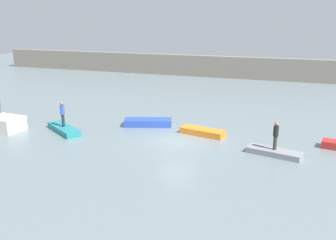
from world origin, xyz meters
TOP-DOWN VIEW (x-y plane):
  - ground_plane at (0.00, 0.00)m, footprint 120.00×120.00m
  - embankment_wall at (0.00, 28.84)m, footprint 80.00×1.20m
  - rowboat_teal at (-8.54, -0.89)m, footprint 3.79×2.93m
  - rowboat_blue at (-3.32, 2.72)m, footprint 3.85×2.37m
  - rowboat_orange at (1.29, 1.97)m, footprint 3.39×1.71m
  - rowboat_grey at (6.47, -0.41)m, footprint 3.44×1.79m
  - person_dark_shirt at (6.47, -0.41)m, footprint 0.32×0.32m
  - person_blue_shirt at (-8.54, -0.89)m, footprint 0.32×0.32m

SIDE VIEW (x-z plane):
  - ground_plane at x=0.00m, z-range 0.00..0.00m
  - rowboat_grey at x=6.47m, z-range 0.00..0.35m
  - rowboat_teal at x=-8.54m, z-range 0.00..0.40m
  - rowboat_orange at x=1.29m, z-range 0.00..0.45m
  - rowboat_blue at x=-3.32m, z-range 0.00..0.54m
  - person_dark_shirt at x=6.47m, z-range 0.46..2.21m
  - person_blue_shirt at x=-8.54m, z-range 0.52..2.38m
  - embankment_wall at x=0.00m, z-range 0.00..2.99m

